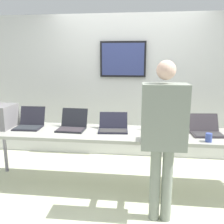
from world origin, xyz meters
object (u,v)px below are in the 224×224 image
at_px(laptop_station_3, 161,128).
at_px(person, 163,128).
at_px(equipment_box, 1,116).
at_px(laptop_station_4, 206,130).
at_px(workbench, 122,135).
at_px(laptop_station_2, 113,127).
at_px(coffee_mug, 209,138).
at_px(laptop_station_0, 30,123).
at_px(laptop_station_1, 72,125).

xyz_separation_m(laptop_station_3, person, (-0.04, -0.66, 0.19)).
distance_m(equipment_box, laptop_station_4, 2.72).
distance_m(workbench, laptop_station_4, 1.05).
relative_size(laptop_station_2, laptop_station_4, 1.00).
distance_m(laptop_station_2, person, 0.92).
bearing_deg(person, equipment_box, 162.96).
bearing_deg(person, laptop_station_3, 86.81).
xyz_separation_m(person, coffee_mug, (0.54, 0.37, -0.20)).
relative_size(laptop_station_2, person, 0.24).
bearing_deg(laptop_station_0, laptop_station_1, -2.06).
xyz_separation_m(laptop_station_1, coffee_mug, (1.68, -0.30, -0.01)).
height_order(laptop_station_0, person, person).
relative_size(workbench, equipment_box, 9.26).
bearing_deg(coffee_mug, equipment_box, 174.00).
bearing_deg(laptop_station_3, laptop_station_1, 179.19).
distance_m(workbench, coffee_mug, 1.04).
relative_size(laptop_station_4, person, 0.24).
bearing_deg(workbench, laptop_station_4, 2.67).
height_order(laptop_station_1, laptop_station_4, laptop_station_1).
xyz_separation_m(equipment_box, laptop_station_1, (1.00, 0.02, -0.10)).
bearing_deg(workbench, laptop_station_1, 175.43).
xyz_separation_m(equipment_box, coffee_mug, (2.67, -0.28, -0.11)).
bearing_deg(laptop_station_3, laptop_station_2, 178.00).
relative_size(equipment_box, person, 0.24).
height_order(workbench, laptop_station_1, laptop_station_1).
height_order(workbench, laptop_station_2, laptop_station_2).
bearing_deg(laptop_station_2, laptop_station_0, 179.17).
height_order(laptop_station_2, laptop_station_3, laptop_station_3).
distance_m(workbench, laptop_station_2, 0.17).
height_order(equipment_box, laptop_station_2, equipment_box).
height_order(workbench, person, person).
relative_size(laptop_station_0, coffee_mug, 3.78).
bearing_deg(laptop_station_2, workbench, -25.72).
distance_m(laptop_station_0, coffee_mug, 2.31).
height_order(workbench, equipment_box, equipment_box).
bearing_deg(person, laptop_station_4, 48.78).
distance_m(person, coffee_mug, 0.69).
bearing_deg(equipment_box, laptop_station_3, 0.17).
bearing_deg(laptop_station_1, laptop_station_3, -0.81).
bearing_deg(equipment_box, laptop_station_2, 1.04).
xyz_separation_m(workbench, laptop_station_4, (1.05, 0.05, 0.10)).
bearing_deg(equipment_box, coffee_mug, -6.00).
bearing_deg(workbench, laptop_station_0, 176.62).
xyz_separation_m(workbench, laptop_station_1, (-0.67, 0.05, 0.10)).
bearing_deg(equipment_box, laptop_station_4, 0.38).
bearing_deg(laptop_station_2, laptop_station_3, -2.00).
bearing_deg(laptop_station_2, laptop_station_4, -0.48).
bearing_deg(laptop_station_4, coffee_mug, -98.10).
distance_m(laptop_station_3, coffee_mug, 0.58).
bearing_deg(laptop_station_3, person, -93.19).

